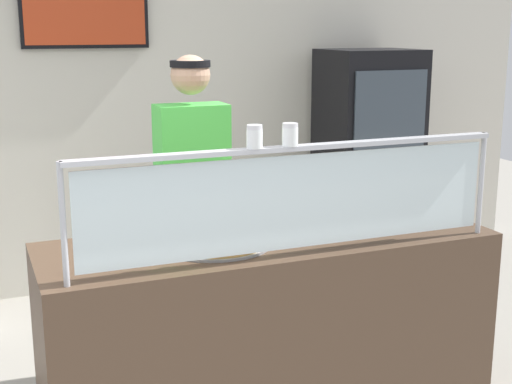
{
  "coord_description": "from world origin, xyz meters",
  "views": [
    {
      "loc": [
        -0.19,
        -2.55,
        1.9
      ],
      "look_at": [
        1.0,
        0.38,
        1.17
      ],
      "focal_mm": 50.08,
      "sensor_mm": 36.0,
      "label": 1
    }
  ],
  "objects_px": {
    "pizza_tray": "(214,241)",
    "pepper_flake_shaker": "(290,136)",
    "parmesan_shaker": "(255,138)",
    "worker_figure": "(194,195)",
    "drink_fridge": "(367,163)",
    "pizza_server": "(215,237)"
  },
  "relations": [
    {
      "from": "pizza_tray",
      "to": "pepper_flake_shaker",
      "type": "bearing_deg",
      "value": -51.64
    },
    {
      "from": "parmesan_shaker",
      "to": "worker_figure",
      "type": "xyz_separation_m",
      "value": [
        0.05,
        1.02,
        -0.46
      ]
    },
    {
      "from": "pizza_tray",
      "to": "parmesan_shaker",
      "type": "height_order",
      "value": "parmesan_shaker"
    },
    {
      "from": "parmesan_shaker",
      "to": "drink_fridge",
      "type": "relative_size",
      "value": 0.05
    },
    {
      "from": "parmesan_shaker",
      "to": "pepper_flake_shaker",
      "type": "height_order",
      "value": "same"
    },
    {
      "from": "pizza_server",
      "to": "pepper_flake_shaker",
      "type": "bearing_deg",
      "value": -55.73
    },
    {
      "from": "parmesan_shaker",
      "to": "pizza_server",
      "type": "bearing_deg",
      "value": 106.11
    },
    {
      "from": "worker_figure",
      "to": "pizza_tray",
      "type": "bearing_deg",
      "value": -100.23
    },
    {
      "from": "pepper_flake_shaker",
      "to": "pizza_server",
      "type": "bearing_deg",
      "value": 130.63
    },
    {
      "from": "parmesan_shaker",
      "to": "pepper_flake_shaker",
      "type": "bearing_deg",
      "value": 0.0
    },
    {
      "from": "worker_figure",
      "to": "pizza_server",
      "type": "bearing_deg",
      "value": -100.14
    },
    {
      "from": "parmesan_shaker",
      "to": "worker_figure",
      "type": "bearing_deg",
      "value": 86.93
    },
    {
      "from": "worker_figure",
      "to": "drink_fridge",
      "type": "height_order",
      "value": "worker_figure"
    },
    {
      "from": "pizza_server",
      "to": "parmesan_shaker",
      "type": "distance_m",
      "value": 0.56
    },
    {
      "from": "pepper_flake_shaker",
      "to": "drink_fridge",
      "type": "distance_m",
      "value": 2.73
    },
    {
      "from": "parmesan_shaker",
      "to": "worker_figure",
      "type": "height_order",
      "value": "worker_figure"
    },
    {
      "from": "pizza_server",
      "to": "worker_figure",
      "type": "xyz_separation_m",
      "value": [
        0.13,
        0.75,
        0.02
      ]
    },
    {
      "from": "pizza_tray",
      "to": "pizza_server",
      "type": "xyz_separation_m",
      "value": [
        -0.0,
        -0.02,
        0.02
      ]
    },
    {
      "from": "pizza_server",
      "to": "pepper_flake_shaker",
      "type": "distance_m",
      "value": 0.6
    },
    {
      "from": "pepper_flake_shaker",
      "to": "worker_figure",
      "type": "relative_size",
      "value": 0.05
    },
    {
      "from": "pepper_flake_shaker",
      "to": "worker_figure",
      "type": "xyz_separation_m",
      "value": [
        -0.1,
        1.02,
        -0.46
      ]
    },
    {
      "from": "drink_fridge",
      "to": "pepper_flake_shaker",
      "type": "bearing_deg",
      "value": -127.91
    }
  ]
}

